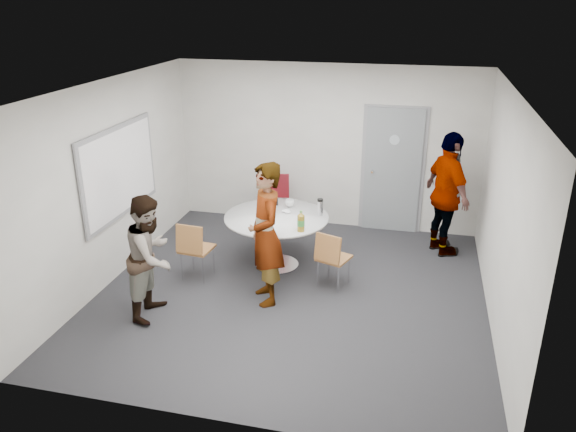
% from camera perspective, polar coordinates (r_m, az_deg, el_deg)
% --- Properties ---
extents(floor, '(5.00, 5.00, 0.00)m').
position_cam_1_polar(floor, '(7.55, 0.39, -7.78)').
color(floor, '#242428').
rests_on(floor, ground).
extents(ceiling, '(5.00, 5.00, 0.00)m').
position_cam_1_polar(ceiling, '(6.64, 0.45, 12.92)').
color(ceiling, silver).
rests_on(ceiling, wall_back).
extents(wall_back, '(5.00, 0.00, 5.00)m').
position_cam_1_polar(wall_back, '(9.32, 3.92, 7.01)').
color(wall_back, silver).
rests_on(wall_back, floor).
extents(wall_left, '(0.00, 5.00, 5.00)m').
position_cam_1_polar(wall_left, '(7.89, -17.58, 3.25)').
color(wall_left, silver).
rests_on(wall_left, floor).
extents(wall_right, '(0.00, 5.00, 5.00)m').
position_cam_1_polar(wall_right, '(6.90, 21.09, 0.12)').
color(wall_right, silver).
rests_on(wall_right, floor).
extents(wall_front, '(5.00, 0.00, 5.00)m').
position_cam_1_polar(wall_front, '(4.80, -6.42, -8.08)').
color(wall_front, silver).
rests_on(wall_front, floor).
extents(door, '(1.02, 0.17, 2.12)m').
position_cam_1_polar(door, '(9.28, 10.57, 4.54)').
color(door, gray).
rests_on(door, wall_back).
extents(whiteboard, '(0.04, 1.90, 1.25)m').
position_cam_1_polar(whiteboard, '(8.01, -16.71, 4.37)').
color(whiteboard, gray).
rests_on(whiteboard, wall_left).
extents(table, '(1.48, 1.48, 1.06)m').
position_cam_1_polar(table, '(7.97, -1.02, -0.75)').
color(table, silver).
rests_on(table, floor).
extents(chair_near_left, '(0.44, 0.47, 0.85)m').
position_cam_1_polar(chair_near_left, '(7.75, -9.56, -3.00)').
color(chair_near_left, brown).
rests_on(chair_near_left, floor).
extents(chair_near_right, '(0.49, 0.52, 0.81)m').
position_cam_1_polar(chair_near_right, '(7.46, 4.41, -3.97)').
color(chair_near_right, brown).
rests_on(chair_near_right, floor).
extents(chair_far, '(0.52, 0.56, 0.94)m').
position_cam_1_polar(chair_far, '(9.28, -1.26, 1.98)').
color(chair_far, maroon).
rests_on(chair_far, floor).
extents(person_main, '(0.71, 0.80, 1.85)m').
position_cam_1_polar(person_main, '(6.98, -2.28, -1.88)').
color(person_main, '#A5C6EA').
rests_on(person_main, floor).
extents(person_left, '(0.60, 0.76, 1.55)m').
position_cam_1_polar(person_left, '(6.95, -13.74, -4.01)').
color(person_left, white).
rests_on(person_left, floor).
extents(person_right, '(0.92, 1.19, 1.88)m').
position_cam_1_polar(person_right, '(8.61, 15.86, 2.10)').
color(person_right, black).
rests_on(person_right, floor).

